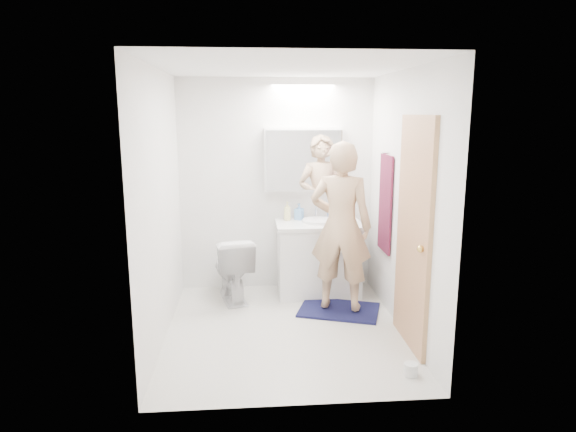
{
  "coord_description": "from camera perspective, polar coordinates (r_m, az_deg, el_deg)",
  "views": [
    {
      "loc": [
        -0.33,
        -4.4,
        2.02
      ],
      "look_at": [
        0.05,
        0.25,
        1.05
      ],
      "focal_mm": 31.17,
      "sensor_mm": 36.0,
      "label": 1
    }
  ],
  "objects": [
    {
      "name": "person",
      "position": [
        5.03,
        6.05,
        -1.2
      ],
      "size": [
        0.72,
        0.58,
        1.7
      ],
      "primitive_type": "imported",
      "rotation": [
        0.0,
        0.0,
        2.82
      ],
      "color": "tan",
      "rests_on": "bath_rug"
    },
    {
      "name": "ceiling",
      "position": [
        4.43,
        -0.4,
        16.67
      ],
      "size": [
        2.5,
        2.5,
        0.0
      ],
      "primitive_type": "plane",
      "rotation": [
        3.14,
        0.0,
        0.0
      ],
      "color": "white",
      "rests_on": "floor"
    },
    {
      "name": "bath_rug",
      "position": [
        5.29,
        5.84,
        -10.61
      ],
      "size": [
        0.93,
        0.78,
        0.02
      ],
      "primitive_type": "cube",
      "rotation": [
        0.0,
        0.0,
        -0.32
      ],
      "color": "#141440",
      "rests_on": "floor"
    },
    {
      "name": "wall_back",
      "position": [
        5.72,
        -1.32,
        3.49
      ],
      "size": [
        2.5,
        0.0,
        2.5
      ],
      "primitive_type": "plane",
      "rotation": [
        1.57,
        0.0,
        0.0
      ],
      "color": "white",
      "rests_on": "floor"
    },
    {
      "name": "door_knob",
      "position": [
        4.13,
        14.89,
        -3.66
      ],
      "size": [
        0.06,
        0.06,
        0.06
      ],
      "primitive_type": "sphere",
      "color": "gold",
      "rests_on": "door"
    },
    {
      "name": "wall_left",
      "position": [
        4.54,
        -14.35,
        0.98
      ],
      "size": [
        0.0,
        2.5,
        2.5
      ],
      "primitive_type": "plane",
      "rotation": [
        1.57,
        0.0,
        1.57
      ],
      "color": "white",
      "rests_on": "floor"
    },
    {
      "name": "wall_front",
      "position": [
        3.27,
        1.26,
        -2.76
      ],
      "size": [
        2.5,
        0.0,
        2.5
      ],
      "primitive_type": "plane",
      "rotation": [
        -1.57,
        0.0,
        0.0
      ],
      "color": "white",
      "rests_on": "floor"
    },
    {
      "name": "sink_basin",
      "position": [
        5.58,
        3.5,
        -0.55
      ],
      "size": [
        0.36,
        0.36,
        0.03
      ],
      "primitive_type": "cylinder",
      "color": "white",
      "rests_on": "countertop"
    },
    {
      "name": "soap_bottle_b",
      "position": [
        5.68,
        1.27,
        0.51
      ],
      "size": [
        0.12,
        0.12,
        0.19
      ],
      "primitive_type": "imported",
      "rotation": [
        0.0,
        0.0,
        -0.57
      ],
      "color": "#6298D2",
      "rests_on": "countertop"
    },
    {
      "name": "toothbrush_cup",
      "position": [
        5.72,
        4.94,
        0.08
      ],
      "size": [
        0.13,
        0.13,
        0.1
      ],
      "primitive_type": "imported",
      "rotation": [
        0.0,
        0.0,
        0.34
      ],
      "color": "#406DC0",
      "rests_on": "countertop"
    },
    {
      "name": "medicine_cabinet",
      "position": [
        5.63,
        1.78,
        6.44
      ],
      "size": [
        0.88,
        0.14,
        0.7
      ],
      "primitive_type": "cube",
      "color": "white",
      "rests_on": "wall_back"
    },
    {
      "name": "toilet",
      "position": [
        5.51,
        -6.38,
        -5.91
      ],
      "size": [
        0.53,
        0.77,
        0.71
      ],
      "primitive_type": "imported",
      "rotation": [
        0.0,
        0.0,
        3.35
      ],
      "color": "white",
      "rests_on": "floor"
    },
    {
      "name": "towel",
      "position": [
        5.23,
        11.03,
        1.39
      ],
      "size": [
        0.02,
        0.42,
        1.0
      ],
      "primitive_type": "cube",
      "color": "black",
      "rests_on": "wall_right"
    },
    {
      "name": "floor",
      "position": [
        4.85,
        -0.36,
        -12.85
      ],
      "size": [
        2.5,
        2.5,
        0.0
      ],
      "primitive_type": "plane",
      "color": "silver",
      "rests_on": "ground"
    },
    {
      "name": "door",
      "position": [
        4.41,
        14.13,
        -1.99
      ],
      "size": [
        0.04,
        0.8,
        2.0
      ],
      "primitive_type": "cube",
      "color": "tan",
      "rests_on": "wall_right"
    },
    {
      "name": "countertop",
      "position": [
        5.56,
        3.54,
        -0.96
      ],
      "size": [
        0.95,
        0.58,
        0.04
      ],
      "primitive_type": "cube",
      "color": "silver",
      "rests_on": "vanity_cabinet"
    },
    {
      "name": "towel_hook",
      "position": [
        5.16,
        11.12,
        7.08
      ],
      "size": [
        0.07,
        0.02,
        0.02
      ],
      "primitive_type": "cylinder",
      "rotation": [
        0.0,
        1.57,
        0.0
      ],
      "color": "silver",
      "rests_on": "wall_right"
    },
    {
      "name": "vanity_cabinet",
      "position": [
        5.66,
        3.49,
        -5.02
      ],
      "size": [
        0.9,
        0.55,
        0.78
      ],
      "primitive_type": "cube",
      "color": "white",
      "rests_on": "floor"
    },
    {
      "name": "toilet_paper_roll",
      "position": [
        4.19,
        13.83,
        -16.63
      ],
      "size": [
        0.11,
        0.11,
        0.1
      ],
      "primitive_type": "cylinder",
      "color": "silver",
      "rests_on": "floor"
    },
    {
      "name": "faucet",
      "position": [
        5.75,
        3.24,
        0.49
      ],
      "size": [
        0.02,
        0.02,
        0.16
      ],
      "primitive_type": "cylinder",
      "color": "silver",
      "rests_on": "countertop"
    },
    {
      "name": "wall_right",
      "position": [
        4.7,
        13.13,
        1.39
      ],
      "size": [
        0.0,
        2.5,
        2.5
      ],
      "primitive_type": "plane",
      "rotation": [
        1.57,
        0.0,
        -1.57
      ],
      "color": "white",
      "rests_on": "floor"
    },
    {
      "name": "soap_bottle_a",
      "position": [
        5.64,
        -0.09,
        0.56
      ],
      "size": [
        0.11,
        0.11,
        0.21
      ],
      "primitive_type": "imported",
      "rotation": [
        0.0,
        0.0,
        0.44
      ],
      "color": "beige",
      "rests_on": "countertop"
    },
    {
      "name": "mirror_panel",
      "position": [
        5.56,
        1.87,
        6.37
      ],
      "size": [
        0.84,
        0.01,
        0.66
      ],
      "primitive_type": "cube",
      "color": "silver",
      "rests_on": "medicine_cabinet"
    }
  ]
}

